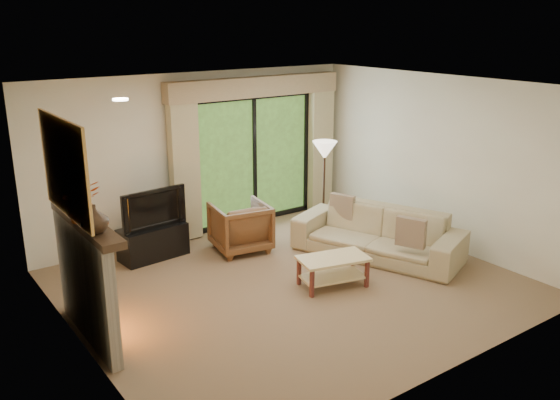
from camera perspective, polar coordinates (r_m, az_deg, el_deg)
floor at (r=7.92m, az=1.28°, el=-8.15°), size 5.50×5.50×0.00m
ceiling at (r=7.21m, az=1.41°, el=10.89°), size 5.50×5.50×0.00m
wall_back at (r=9.51m, az=-7.76°, el=4.32°), size 5.00×0.00×5.00m
wall_front at (r=5.77m, az=16.47°, el=-4.74°), size 5.00×0.00×5.00m
wall_left at (r=6.29m, az=-19.17°, el=-3.20°), size 0.00×5.00×5.00m
wall_right at (r=9.33m, az=15.01°, el=3.63°), size 0.00×5.00×5.00m
fireplace at (r=6.72m, az=-18.19°, el=-7.44°), size 0.24×1.70×1.37m
mirror at (r=6.30m, az=-19.97°, el=2.95°), size 0.07×1.45×1.02m
sliding_door at (r=10.01m, az=-2.52°, el=3.92°), size 2.26×0.10×2.16m
curtain_left at (r=9.24m, az=-9.18°, el=3.24°), size 0.45×0.18×2.35m
curtain_right at (r=10.68m, az=3.89°, el=5.29°), size 0.45×0.18×2.35m
cornice at (r=9.73m, az=-2.32°, el=10.84°), size 3.20×0.24×0.32m
media_console at (r=8.89m, az=-12.11°, el=-3.97°), size 1.01×0.52×0.49m
tv at (r=8.71m, az=-12.33°, el=-0.71°), size 1.01×0.22×0.58m
armchair at (r=8.95m, az=-3.84°, el=-2.58°), size 0.91×0.93×0.74m
sofa at (r=8.82m, az=9.38°, el=-3.18°), size 1.79×2.62×0.71m
pillow_near at (r=8.24m, az=12.49°, el=-3.07°), size 0.25×0.42×0.41m
pillow_far at (r=9.17m, az=6.01°, el=-0.67°), size 0.24×0.40×0.39m
coffee_table at (r=7.84m, az=5.11°, el=-6.87°), size 0.99×0.69×0.40m
floor_lamp at (r=9.72m, az=4.25°, el=1.34°), size 0.45×0.45×1.49m
vase at (r=6.04m, az=-17.42°, el=-1.74°), size 0.34×0.34×0.28m
branches at (r=6.38m, az=-18.66°, el=-0.11°), size 0.41×0.36×0.44m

